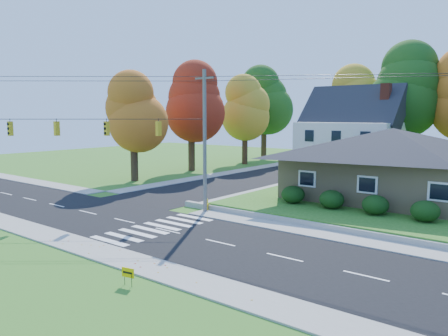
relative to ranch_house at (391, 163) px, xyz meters
The scene contains 18 objects.
ground 18.18m from the ranch_house, 116.57° to the right, with size 120.00×120.00×0.00m, color #3D7923.
road_main 18.18m from the ranch_house, 116.57° to the right, with size 90.00×8.00×0.02m, color black.
road_cross 19.15m from the ranch_house, 147.99° to the left, with size 8.00×44.00×0.02m, color black.
sidewalk_north 13.98m from the ranch_house, 126.03° to the right, with size 90.00×2.00×0.08m, color #9C9A90.
sidewalk_south 22.70m from the ranch_house, 110.85° to the right, with size 90.00×2.00×0.08m, color #9C9A90.
ranch_house is the anchor object (origin of this frame).
colonial_house 14.46m from the ranch_house, 123.55° to the left, with size 10.40×8.40×9.60m.
hedge_row 6.57m from the ranch_house, 94.61° to the right, with size 10.70×1.70×1.27m.
traffic_infrastructure 16.87m from the ranch_house, 119.09° to the right, with size 38.10×10.66×10.00m.
tree_lot_0 21.20m from the ranch_house, 119.05° to the left, with size 6.72×6.72×12.51m.
tree_lot_1 18.58m from the ranch_house, 103.24° to the left, with size 7.84×7.84×14.60m.
tree_west_0 25.61m from the ranch_house, behind, with size 6.16×6.16×11.47m.
tree_west_1 27.18m from the ranch_house, 167.01° to the left, with size 7.28×7.28×13.56m.
tree_west_2 30.03m from the ranch_house, 147.38° to the left, with size 6.72×6.72×12.51m.
tree_west_3 36.60m from the ranch_house, 138.37° to the left, with size 7.84×7.84×14.60m.
white_car 22.13m from the ranch_house, 134.90° to the left, with size 1.57×4.49×1.48m, color silver.
fire_hydrant 14.50m from the ranch_house, 133.46° to the right, with size 0.51×0.40×0.89m.
yard_sign 23.33m from the ranch_house, 98.08° to the right, with size 0.59×0.15×0.75m.
Camera 1 is at (18.28, -17.96, 6.90)m, focal length 35.00 mm.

